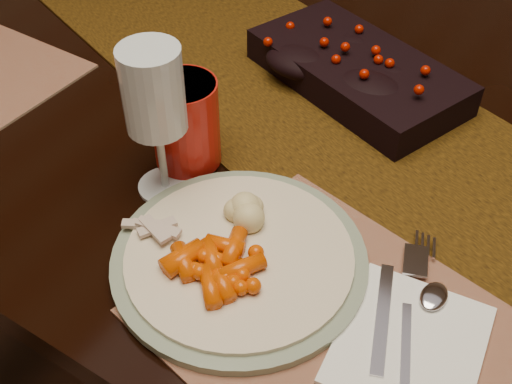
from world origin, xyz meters
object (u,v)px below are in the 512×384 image
Objects in this scene: placemat_main at (351,339)px; mashed_potatoes at (248,202)px; red_cup at (186,123)px; dining_table at (341,287)px; turkey_shreds at (141,229)px; wine_glass at (158,124)px; centerpiece at (357,67)px; napkin at (410,344)px; dinner_plate at (239,258)px; baby_carrots at (219,259)px.

mashed_potatoes reaches higher than placemat_main.
placemat_main is 0.33m from red_cup.
dining_table is 29.16× the size of turkey_shreds.
red_cup is 0.07m from wine_glass.
napkin is at bearing -57.32° from centerpiece.
dining_table is 6.37× the size of dinner_plate.
wine_glass is at bearing -120.90° from dining_table.
baby_carrots reaches higher than napkin.
baby_carrots is at bearing -179.26° from napkin.
dining_table is at bearing 51.71° from red_cup.
turkey_shreds is 0.53× the size of red_cup.
centerpiece is at bearing 94.93° from baby_carrots.
dining_table is at bearing -53.90° from centerpiece.
centerpiece is 4.21× the size of mashed_potatoes.
centerpiece reaches higher than turkey_shreds.
red_cup is at bearing 167.79° from placemat_main.
dinner_plate is 0.20m from red_cup.
centerpiece is 0.33m from mashed_potatoes.
wine_glass is (-0.15, -0.26, 0.47)m from dining_table.
dinner_plate is 2.42× the size of red_cup.
centerpiece reaches higher than dinner_plate.
red_cup is at bearing 106.82° from turkey_shreds.
placemat_main is 0.26m from turkey_shreds.
red_cup reaches higher than placemat_main.
turkey_shreds reaches higher than dining_table.
napkin is (0.24, -0.38, -0.03)m from centerpiece.
dinner_plate is at bearing 17.23° from turkey_shreds.
dinner_plate reaches higher than napkin.
wine_glass reaches higher than centerpiece.
mashed_potatoes is at bearing 160.24° from napkin.
placemat_main is 2.03× the size of wine_glass.
mashed_potatoes is (-0.03, -0.26, 0.41)m from dining_table.
placemat_main is 1.42× the size of dinner_plate.
turkey_shreds is (-0.26, -0.01, 0.02)m from placemat_main.
wine_glass is at bearing -84.80° from red_cup.
red_cup is (-0.04, 0.15, 0.04)m from turkey_shreds.
turkey_shreds is (-0.10, -0.01, -0.00)m from baby_carrots.
baby_carrots is 1.78× the size of turkey_shreds.
wine_glass reaches higher than turkey_shreds.
centerpiece is 0.42m from turkey_shreds.
wine_glass is at bearing 179.62° from mashed_potatoes.
mashed_potatoes reaches higher than baby_carrots.
wine_glass is (-0.10, -0.33, 0.06)m from centerpiece.
red_cup reaches higher than dining_table.
mashed_potatoes is at bearing -96.58° from dining_table.
dining_table is at bearing 59.10° from wine_glass.
centerpiece is at bearing 126.10° from dining_table.
napkin is at bearing -13.67° from mashed_potatoes.
placemat_main is 3.43× the size of red_cup.
wine_glass is at bearing 113.43° from turkey_shreds.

